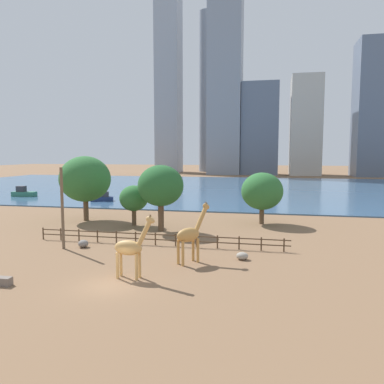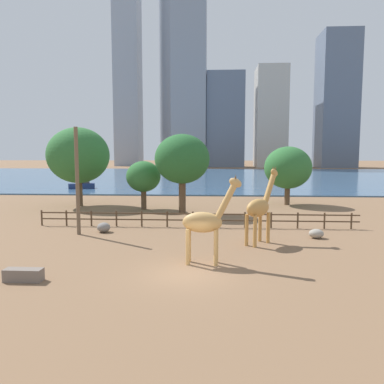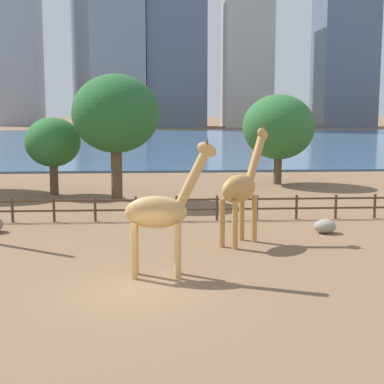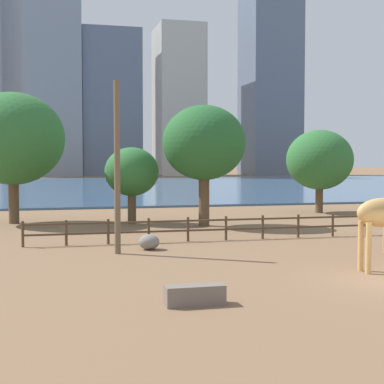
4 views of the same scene
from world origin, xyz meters
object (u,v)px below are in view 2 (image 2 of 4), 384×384
giraffe_tall (260,207)px  utility_pole (77,181)px  tree_left_small (288,168)px  tree_right_tall (78,155)px  boat_sailboat (82,185)px  giraffe_companion (206,222)px  tree_center_broad (182,159)px  boulder_near_fence (316,234)px  feeding_trough (24,275)px  tree_left_large (143,177)px  boulder_by_pole (104,227)px

giraffe_tall → utility_pole: 13.37m
tree_left_small → utility_pole: bearing=-137.5°
tree_right_tall → boat_sailboat: size_ratio=2.02×
giraffe_companion → tree_center_broad: 17.50m
giraffe_tall → boulder_near_fence: bearing=-27.2°
giraffe_tall → feeding_trough: giraffe_tall is taller
tree_right_tall → tree_left_small: (23.94, 2.38, -1.43)m
tree_right_tall → tree_left_large: bearing=-14.6°
boulder_by_pole → giraffe_tall: bearing=-14.6°
boulder_near_fence → tree_left_large: (-14.86, 12.96, 3.18)m
boat_sailboat → tree_center_broad: bearing=108.2°
tree_center_broad → boat_sailboat: 30.27m
boulder_near_fence → tree_right_tall: bearing=146.5°
tree_left_small → boulder_near_fence: bearing=-94.2°
giraffe_companion → boulder_by_pole: bearing=138.4°
boulder_near_fence → feeding_trough: size_ratio=0.58×
feeding_trough → tree_right_tall: 26.32m
giraffe_companion → tree_left_small: tree_left_small is taller
boat_sailboat → boulder_near_fence: bearing=110.5°
giraffe_companion → tree_left_large: bearing=112.5°
giraffe_tall → tree_left_small: bearing=23.2°
giraffe_tall → boulder_by_pole: (-11.49, 3.00, -2.08)m
tree_left_large → boat_sailboat: (-14.20, 20.85, -2.68)m
utility_pole → feeding_trough: size_ratio=4.42×
tree_left_large → giraffe_tall: bearing=-54.5°
boulder_by_pole → tree_left_large: bearing=85.6°
boulder_by_pole → feeding_trough: size_ratio=0.55×
giraffe_companion → tree_right_tall: size_ratio=0.55×
tree_right_tall → feeding_trough: bearing=-75.8°
giraffe_companion → boulder_near_fence: 10.40m
feeding_trough → tree_center_broad: size_ratio=0.23×
boulder_by_pole → tree_left_small: (17.04, 16.25, 3.97)m
boulder_near_fence → tree_center_broad: bearing=135.3°
giraffe_companion → feeding_trough: 9.41m
utility_pole → boat_sailboat: size_ratio=1.80×
giraffe_tall → tree_left_large: (-10.58, 14.83, 1.05)m
boulder_by_pole → tree_left_small: 23.87m
giraffe_tall → tree_left_large: size_ratio=0.99×
tree_center_broad → tree_left_small: tree_center_broad is taller
utility_pole → boat_sailboat: bearing=109.2°
giraffe_tall → boulder_near_fence: giraffe_tall is taller
tree_left_small → boat_sailboat: 34.68m
utility_pole → boulder_near_fence: bearing=-0.9°
feeding_trough → boat_sailboat: boat_sailboat is taller
giraffe_tall → tree_center_broad: (-6.20, 12.24, 2.97)m
boulder_by_pole → tree_left_large: (0.90, 11.83, 3.14)m
boulder_near_fence → feeding_trough: (-16.34, -9.95, -0.03)m
boulder_by_pole → feeding_trough: (-0.57, -11.08, -0.07)m
giraffe_tall → tree_left_large: 18.25m
tree_right_tall → giraffe_companion: bearing=-55.4°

